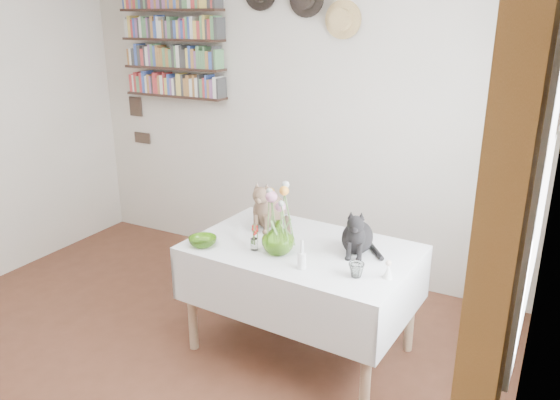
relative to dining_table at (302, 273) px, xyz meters
The scene contains 16 objects.
room 1.44m from the dining_table, 123.19° to the right, with size 4.08×4.58×2.58m.
window 1.55m from the dining_table, 11.45° to the right, with size 0.12×1.52×1.32m.
curtain 1.79m from the dining_table, 44.27° to the right, with size 0.12×0.38×2.10m, color brown.
dining_table is the anchor object (origin of this frame).
tabby_cat 0.54m from the dining_table, 148.39° to the left, with size 0.23×0.29×0.34m, color brown, non-canonical shape.
black_cat 0.47m from the dining_table, 14.25° to the left, with size 0.20×0.25×0.30m, color black, non-canonical shape.
flower_vase 0.33m from the dining_table, 120.03° to the right, with size 0.20×0.20×0.21m, color #84C136.
green_bowl 0.65m from the dining_table, 153.62° to the right, with size 0.17×0.17×0.05m, color #84C136.
drinking_glass 0.54m from the dining_table, 27.26° to the right, with size 0.09×0.09×0.08m, color white.
candlestick 0.39m from the dining_table, 64.54° to the right, with size 0.05×0.05×0.18m.
berry_jar 0.39m from the dining_table, 143.04° to the right, with size 0.05×0.05×0.18m.
porcelain_figurine 0.65m from the dining_table, 14.87° to the right, with size 0.06×0.06×0.11m.
flower_bouquet 0.54m from the dining_table, 121.47° to the right, with size 0.17×0.13×0.39m.
bookshelf_unit 2.47m from the dining_table, 148.41° to the left, with size 1.00×0.16×0.91m.
wall_hats 2.05m from the dining_table, 116.99° to the left, with size 0.98×0.09×0.48m.
wall_art_plaques 2.66m from the dining_table, 153.21° to the left, with size 0.21×0.02×0.44m.
Camera 1 is at (2.02, -1.73, 2.09)m, focal length 35.00 mm.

